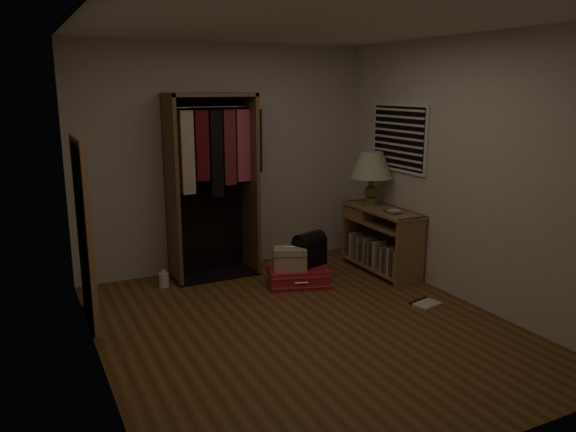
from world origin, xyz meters
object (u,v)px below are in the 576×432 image
object	(u,v)px
train_case	(290,258)
table_lamp	(372,166)
open_wardrobe	(214,168)
white_jug	(164,280)
pink_suitcase	(298,276)
black_bag	(309,248)
floor_mirror	(85,232)
console_bookshelf	(379,238)

from	to	relation	value
train_case	table_lamp	world-z (taller)	table_lamp
open_wardrobe	white_jug	xyz separation A→B (m)	(-0.66, -0.17, -1.16)
pink_suitcase	white_jug	bearing A→B (deg)	174.39
black_bag	white_jug	bearing A→B (deg)	141.07
train_case	table_lamp	distance (m)	1.51
pink_suitcase	table_lamp	bearing A→B (deg)	29.88
open_wardrobe	train_case	xyz separation A→B (m)	(0.56, -0.78, -0.92)
train_case	white_jug	size ratio (longest dim) A/B	2.19
white_jug	floor_mirror	bearing A→B (deg)	-144.02
open_wardrobe	floor_mirror	world-z (taller)	open_wardrobe
white_jug	table_lamp	bearing A→B (deg)	-8.31
table_lamp	black_bag	bearing A→B (deg)	-167.45
table_lamp	white_jug	distance (m)	2.69
floor_mirror	table_lamp	world-z (taller)	floor_mirror
console_bookshelf	white_jug	bearing A→B (deg)	167.00
pink_suitcase	table_lamp	distance (m)	1.57
floor_mirror	train_case	xyz separation A→B (m)	(2.05, -0.01, -0.53)
floor_mirror	black_bag	distance (m)	2.36
open_wardrobe	table_lamp	world-z (taller)	open_wardrobe
pink_suitcase	train_case	size ratio (longest dim) A/B	1.81
pink_suitcase	train_case	world-z (taller)	train_case
console_bookshelf	white_jug	distance (m)	2.49
console_bookshelf	train_case	distance (m)	1.19
floor_mirror	black_bag	xyz separation A→B (m)	(2.31, 0.04, -0.46)
train_case	table_lamp	xyz separation A→B (m)	(1.19, 0.25, 0.89)
console_bookshelf	pink_suitcase	size ratio (longest dim) A/B	1.47
console_bookshelf	table_lamp	size ratio (longest dim) A/B	1.79
floor_mirror	pink_suitcase	size ratio (longest dim) A/B	2.23
table_lamp	white_jug	xyz separation A→B (m)	(-2.42, 0.35, -1.13)
pink_suitcase	open_wardrobe	bearing A→B (deg)	149.75
floor_mirror	train_case	bearing A→B (deg)	-0.20
floor_mirror	table_lamp	distance (m)	3.27
open_wardrobe	white_jug	world-z (taller)	open_wardrobe
black_bag	white_jug	size ratio (longest dim) A/B	2.04
black_bag	table_lamp	distance (m)	1.26
floor_mirror	table_lamp	bearing A→B (deg)	4.36
pink_suitcase	table_lamp	xyz separation A→B (m)	(1.09, 0.23, 1.11)
open_wardrobe	black_bag	xyz separation A→B (m)	(0.82, -0.73, -0.85)
black_bag	open_wardrobe	bearing A→B (deg)	120.19
console_bookshelf	white_jug	xyz separation A→B (m)	(-2.41, 0.56, -0.31)
open_wardrobe	table_lamp	size ratio (longest dim) A/B	3.28
floor_mirror	pink_suitcase	bearing A→B (deg)	0.50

